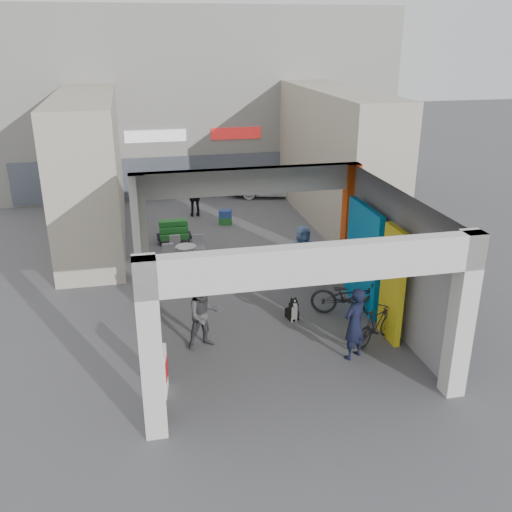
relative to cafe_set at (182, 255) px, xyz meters
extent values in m
plane|color=#4E4F53|center=(1.73, -4.19, -0.29)|extent=(90.00, 90.00, 0.00)
cube|color=#B9B9B4|center=(-1.27, -8.19, 1.46)|extent=(0.40, 0.40, 3.50)
cube|color=#B9B9B4|center=(-1.27, -2.19, 1.46)|extent=(0.40, 0.40, 3.50)
cube|color=#B9B9B4|center=(4.73, -8.19, 1.46)|extent=(0.40, 0.40, 3.50)
cube|color=#D8440C|center=(4.73, -2.19, 1.46)|extent=(0.40, 0.40, 3.50)
plane|color=silver|center=(-1.27, -5.19, 1.46)|extent=(0.00, 6.40, 6.40)
plane|color=gray|center=(4.73, -5.19, 1.46)|extent=(0.00, 6.40, 6.40)
cube|color=#0B79BC|center=(4.43, -3.99, 1.11)|extent=(0.15, 2.00, 2.80)
cube|color=yellow|center=(4.43, -5.79, 1.11)|extent=(0.15, 1.00, 2.80)
plane|color=beige|center=(1.73, -5.19, 3.21)|extent=(6.40, 6.40, 0.00)
cube|color=#B9B9B4|center=(1.73, -2.14, 2.86)|extent=(6.40, 0.30, 0.70)
cube|color=#B9B9B4|center=(1.73, -8.24, 2.86)|extent=(6.40, 0.30, 0.70)
cube|color=silver|center=(1.73, -1.97, 2.81)|extent=(4.20, 0.05, 0.55)
cube|color=white|center=(1.73, 9.81, 3.71)|extent=(18.00, 4.00, 8.00)
cube|color=#515966|center=(1.73, 7.76, 0.71)|extent=(16.20, 0.06, 1.80)
cube|color=white|center=(-0.27, 7.77, 2.51)|extent=(2.60, 0.06, 0.50)
cube|color=red|center=(3.23, 7.77, 2.51)|extent=(2.20, 0.06, 0.50)
cube|color=#A49C88|center=(-2.77, 3.31, 2.21)|extent=(2.00, 9.00, 5.00)
cube|color=#A49C88|center=(6.23, 3.31, 2.21)|extent=(2.00, 9.00, 5.00)
cylinder|color=gray|center=(0.04, -1.81, 0.14)|extent=(0.09, 0.09, 0.86)
cylinder|color=gray|center=(1.67, -1.80, 0.17)|extent=(0.09, 0.09, 0.93)
cylinder|color=gray|center=(3.28, -1.87, 0.13)|extent=(0.09, 0.09, 0.84)
cube|color=silver|center=(-1.02, -6.94, 0.21)|extent=(0.16, 0.56, 1.00)
cube|color=red|center=(-0.98, -6.94, 0.26)|extent=(0.09, 0.39, 0.40)
cube|color=silver|center=(-1.02, -2.36, 0.21)|extent=(0.12, 0.55, 1.00)
cube|color=red|center=(-0.98, -2.36, 0.26)|extent=(0.07, 0.39, 0.40)
cylinder|color=#98989D|center=(0.11, -0.26, 0.04)|extent=(0.06, 0.06, 0.67)
cylinder|color=#98989D|center=(0.11, -0.26, -0.29)|extent=(0.41, 0.41, 0.02)
cylinder|color=#98989D|center=(0.11, -0.26, 0.37)|extent=(0.65, 0.65, 0.05)
cube|color=#98989D|center=(-0.45, -0.45, -0.09)|extent=(0.35, 0.35, 0.42)
cube|color=#98989D|center=(-0.45, -0.28, 0.33)|extent=(0.35, 0.05, 0.42)
cube|color=#98989D|center=(0.57, 0.20, -0.09)|extent=(0.35, 0.35, 0.42)
cube|color=#98989D|center=(0.57, 0.37, 0.33)|extent=(0.35, 0.05, 0.42)
cube|color=#98989D|center=(-0.17, 0.30, -0.09)|extent=(0.35, 0.35, 0.42)
cube|color=#98989D|center=(-0.17, 0.46, 0.33)|extent=(0.35, 0.05, 0.42)
cube|color=black|center=(-0.09, 2.04, -0.15)|extent=(1.19, 0.59, 0.30)
cube|color=#175021|center=(-0.09, 1.89, 0.00)|extent=(0.99, 0.35, 0.18)
cube|color=#175021|center=(-0.09, 2.04, 0.20)|extent=(0.99, 0.35, 0.18)
cube|color=#175021|center=(-0.09, 2.19, 0.40)|extent=(0.99, 0.35, 0.18)
cube|color=#175021|center=(2.03, 3.72, -0.15)|extent=(0.54, 0.48, 0.28)
cube|color=navy|center=(2.03, 3.72, 0.13)|extent=(0.54, 0.48, 0.28)
cube|color=black|center=(2.41, -4.36, -0.17)|extent=(0.25, 0.33, 0.25)
cube|color=black|center=(2.41, -4.49, 0.02)|extent=(0.20, 0.17, 0.37)
cube|color=white|center=(2.41, -4.58, -0.03)|extent=(0.16, 0.03, 0.35)
cylinder|color=white|center=(2.35, -4.56, -0.15)|extent=(0.05, 0.05, 0.29)
cylinder|color=white|center=(2.47, -4.56, -0.15)|extent=(0.05, 0.05, 0.29)
sphere|color=black|center=(2.41, -4.51, 0.24)|extent=(0.20, 0.20, 0.20)
cube|color=white|center=(2.41, -4.61, 0.22)|extent=(0.08, 0.12, 0.06)
cone|color=black|center=(2.36, -4.47, 0.34)|extent=(0.07, 0.07, 0.08)
cone|color=black|center=(2.46, -4.47, 0.34)|extent=(0.07, 0.07, 0.08)
imported|color=black|center=(3.25, -6.47, 0.56)|extent=(0.75, 0.67, 1.71)
imported|color=#3C3C3E|center=(0.02, -5.28, 0.54)|extent=(0.93, 0.79, 1.67)
imported|color=#4F6B9B|center=(3.40, -1.93, 0.54)|extent=(0.88, 0.64, 1.66)
imported|color=black|center=(1.02, 5.01, 0.52)|extent=(0.97, 0.43, 1.63)
imported|color=black|center=(3.92, -4.51, 0.24)|extent=(2.14, 1.48, 1.06)
imported|color=black|center=(4.03, -5.95, 0.15)|extent=(1.51, 1.11, 0.90)
imported|color=white|center=(4.83, 7.31, 0.38)|extent=(4.24, 2.55, 1.35)
camera|label=1|loc=(-1.33, -17.02, 6.63)|focal=40.00mm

